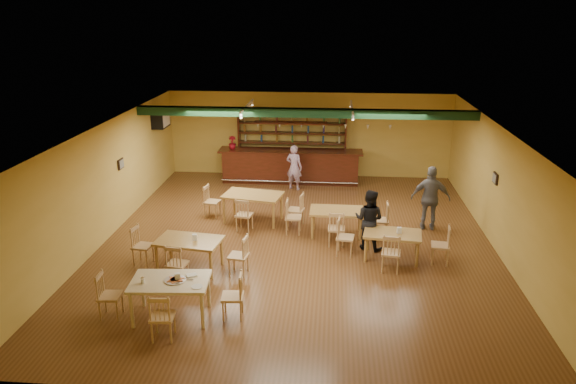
# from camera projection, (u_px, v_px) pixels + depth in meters

# --- Properties ---
(floor) EXTENTS (12.00, 12.00, 0.00)m
(floor) POSITION_uv_depth(u_px,v_px,m) (297.00, 241.00, 14.12)
(floor) COLOR #593719
(floor) RESTS_ON ground
(ceiling_beam) EXTENTS (10.00, 0.30, 0.25)m
(ceiling_beam) POSITION_uv_depth(u_px,v_px,m) (304.00, 113.00, 15.84)
(ceiling_beam) COLOR black
(ceiling_beam) RESTS_ON ceiling
(track_rail_left) EXTENTS (0.05, 2.50, 0.05)m
(track_rail_left) POSITION_uv_depth(u_px,v_px,m) (247.00, 106.00, 16.53)
(track_rail_left) COLOR silver
(track_rail_left) RESTS_ON ceiling
(track_rail_right) EXTENTS (0.05, 2.50, 0.05)m
(track_rail_right) POSITION_uv_depth(u_px,v_px,m) (352.00, 108.00, 16.27)
(track_rail_right) COLOR silver
(track_rail_right) RESTS_ON ceiling
(ac_unit) EXTENTS (0.34, 0.70, 0.48)m
(ac_unit) POSITION_uv_depth(u_px,v_px,m) (161.00, 119.00, 17.71)
(ac_unit) COLOR silver
(ac_unit) RESTS_ON wall_left
(picture_left) EXTENTS (0.04, 0.34, 0.28)m
(picture_left) POSITION_uv_depth(u_px,v_px,m) (121.00, 164.00, 14.91)
(picture_left) COLOR black
(picture_left) RESTS_ON wall_left
(picture_right) EXTENTS (0.04, 0.34, 0.28)m
(picture_right) POSITION_uv_depth(u_px,v_px,m) (495.00, 178.00, 13.64)
(picture_right) COLOR black
(picture_right) RESTS_ON wall_right
(bar_counter) EXTENTS (4.96, 0.85, 1.13)m
(bar_counter) POSITION_uv_depth(u_px,v_px,m) (290.00, 166.00, 18.84)
(bar_counter) COLOR #38190B
(bar_counter) RESTS_ON ground
(back_bar_hutch) EXTENTS (3.84, 0.40, 2.28)m
(back_bar_hutch) POSITION_uv_depth(u_px,v_px,m) (292.00, 146.00, 19.25)
(back_bar_hutch) COLOR #38190B
(back_bar_hutch) RESTS_ON ground
(poinsettia) EXTENTS (0.33, 0.33, 0.45)m
(poinsettia) POSITION_uv_depth(u_px,v_px,m) (232.00, 143.00, 18.75)
(poinsettia) COLOR maroon
(poinsettia) RESTS_ON bar_counter
(dining_table_a) EXTENTS (1.76, 1.25, 0.80)m
(dining_table_a) POSITION_uv_depth(u_px,v_px,m) (253.00, 208.00, 15.36)
(dining_table_a) COLOR #A27839
(dining_table_a) RESTS_ON ground
(dining_table_b) EXTENTS (1.42, 0.86, 0.71)m
(dining_table_b) POSITION_uv_depth(u_px,v_px,m) (336.00, 222.00, 14.43)
(dining_table_b) COLOR #A27839
(dining_table_b) RESTS_ON ground
(dining_table_c) EXTENTS (1.58, 1.08, 0.73)m
(dining_table_c) POSITION_uv_depth(u_px,v_px,m) (190.00, 254.00, 12.52)
(dining_table_c) COLOR #A27839
(dining_table_c) RESTS_ON ground
(dining_table_d) EXTENTS (1.45, 0.98, 0.68)m
(dining_table_d) POSITION_uv_depth(u_px,v_px,m) (392.00, 246.00, 13.04)
(dining_table_d) COLOR #A27839
(dining_table_d) RESTS_ON ground
(near_table) EXTENTS (1.56, 1.07, 0.80)m
(near_table) POSITION_uv_depth(u_px,v_px,m) (171.00, 299.00, 10.54)
(near_table) COLOR beige
(near_table) RESTS_ON ground
(pizza_tray) EXTENTS (0.53, 0.53, 0.01)m
(pizza_tray) POSITION_uv_depth(u_px,v_px,m) (175.00, 280.00, 10.40)
(pizza_tray) COLOR silver
(pizza_tray) RESTS_ON near_table
(parmesan_shaker) EXTENTS (0.08, 0.08, 0.11)m
(parmesan_shaker) POSITION_uv_depth(u_px,v_px,m) (143.00, 281.00, 10.28)
(parmesan_shaker) COLOR #EAE5C6
(parmesan_shaker) RESTS_ON near_table
(napkin_stack) EXTENTS (0.25, 0.23, 0.03)m
(napkin_stack) POSITION_uv_depth(u_px,v_px,m) (192.00, 275.00, 10.57)
(napkin_stack) COLOR white
(napkin_stack) RESTS_ON near_table
(pizza_server) EXTENTS (0.33, 0.12, 0.00)m
(pizza_server) POSITION_uv_depth(u_px,v_px,m) (184.00, 279.00, 10.43)
(pizza_server) COLOR silver
(pizza_server) RESTS_ON pizza_tray
(side_plate) EXTENTS (0.24, 0.24, 0.01)m
(side_plate) POSITION_uv_depth(u_px,v_px,m) (197.00, 287.00, 10.16)
(side_plate) COLOR white
(side_plate) RESTS_ON near_table
(patron_bar) EXTENTS (0.64, 0.52, 1.52)m
(patron_bar) POSITION_uv_depth(u_px,v_px,m) (294.00, 167.00, 17.99)
(patron_bar) COLOR #7B4495
(patron_bar) RESTS_ON ground
(patron_right_a) EXTENTS (0.92, 0.83, 1.55)m
(patron_right_a) POSITION_uv_depth(u_px,v_px,m) (369.00, 220.00, 13.48)
(patron_right_a) COLOR black
(patron_right_a) RESTS_ON ground
(patron_right_b) EXTENTS (1.08, 0.53, 1.78)m
(patron_right_b) POSITION_uv_depth(u_px,v_px,m) (431.00, 198.00, 14.65)
(patron_right_b) COLOR slate
(patron_right_b) RESTS_ON ground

